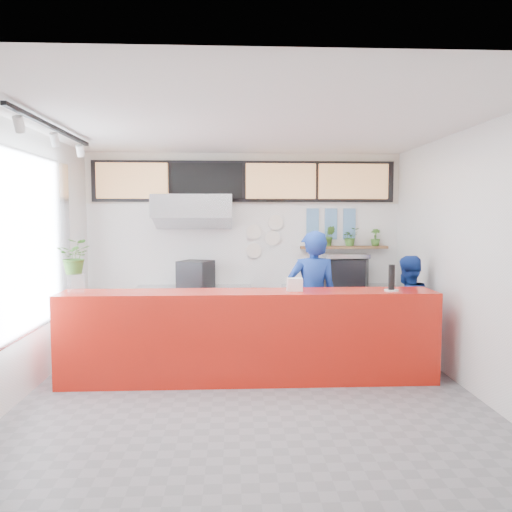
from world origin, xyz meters
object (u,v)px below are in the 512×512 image
(panini_oven, at_px, (196,274))
(pepper_mill, at_px, (392,277))
(espresso_machine, at_px, (346,272))
(staff_right, at_px, (407,310))
(staff_center, at_px, (313,299))
(service_counter, at_px, (249,336))

(panini_oven, relative_size, pepper_mill, 1.51)
(panini_oven, height_order, espresso_machine, espresso_machine)
(staff_right, bearing_deg, panini_oven, -42.56)
(staff_right, bearing_deg, espresso_machine, -84.39)
(panini_oven, distance_m, pepper_mill, 3.11)
(espresso_machine, xyz_separation_m, staff_center, (-0.72, -1.24, -0.21))
(panini_oven, height_order, staff_right, staff_right)
(espresso_machine, bearing_deg, pepper_mill, -65.21)
(panini_oven, bearing_deg, staff_center, -13.97)
(staff_center, bearing_deg, espresso_machine, -121.35)
(service_counter, xyz_separation_m, pepper_mill, (1.72, -0.05, 0.72))
(staff_center, distance_m, staff_right, 1.32)
(panini_oven, bearing_deg, espresso_machine, 23.28)
(espresso_machine, relative_size, staff_center, 0.37)
(panini_oven, relative_size, staff_center, 0.25)
(service_counter, xyz_separation_m, espresso_machine, (1.59, 1.80, 0.57))
(service_counter, xyz_separation_m, staff_right, (2.17, 0.65, 0.18))
(staff_right, relative_size, pepper_mill, 4.87)
(service_counter, height_order, espresso_machine, espresso_machine)
(pepper_mill, bearing_deg, staff_center, 144.35)
(staff_right, height_order, pepper_mill, staff_right)
(staff_right, bearing_deg, service_counter, -4.48)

